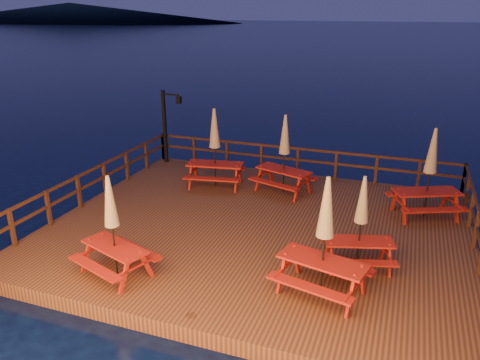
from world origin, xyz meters
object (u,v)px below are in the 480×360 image
Objects in this scene: picnic_table_1 at (284,153)px; picnic_table_0 at (112,225)px; picnic_table_2 at (215,147)px; lamp_post at (168,120)px.

picnic_table_0 is at bearing -91.19° from picnic_table_1.
picnic_table_1 is 2.49m from picnic_table_2.
lamp_post is 1.18× the size of picnic_table_0.
picnic_table_2 is at bearing -155.10° from picnic_table_1.
lamp_post reaches higher than picnic_table_2.
lamp_post reaches higher than picnic_table_1.
picnic_table_1 reaches higher than picnic_table_0.
picnic_table_1 is at bearing 89.64° from picnic_table_0.
picnic_table_1 is (5.35, -1.63, -0.37)m from lamp_post.
picnic_table_0 is (2.98, -8.28, -0.48)m from lamp_post.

